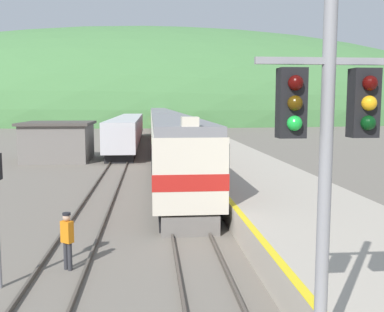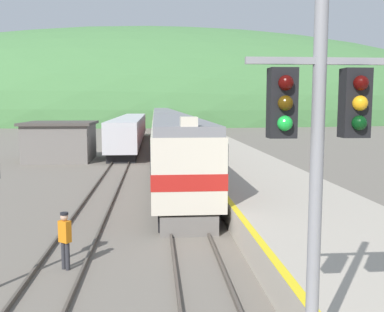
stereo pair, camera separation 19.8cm
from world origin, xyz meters
TOP-DOWN VIEW (x-y plane):
  - track_main at (0.00, 70.00)m, footprint 1.52×180.00m
  - track_siding at (-4.20, 70.00)m, footprint 1.52×180.00m
  - platform at (4.62, 50.00)m, footprint 5.99×140.00m
  - distant_hills at (0.00, 139.34)m, footprint 224.47×101.01m
  - station_shed at (-9.66, 36.86)m, footprint 6.00×6.38m
  - express_train_lead_car at (0.00, 23.40)m, footprint 2.93×21.93m
  - carriage_second at (0.00, 45.10)m, footprint 2.92×19.23m
  - carriage_third at (0.00, 65.20)m, footprint 2.92×19.23m
  - carriage_fourth at (0.00, 85.31)m, footprint 2.92×19.23m
  - carriage_fifth at (0.00, 105.41)m, footprint 2.92×19.23m
  - siding_train at (-4.20, 50.97)m, footprint 2.90×34.88m
  - signal_mast_main at (1.12, 2.61)m, footprint 2.20×0.42m
  - track_worker at (-4.04, 9.69)m, footprint 0.42×0.39m

SIDE VIEW (x-z plane):
  - distant_hills at x=0.00m, z-range -27.81..27.81m
  - track_main at x=0.00m, z-range 0.00..0.16m
  - track_siding at x=-4.20m, z-range 0.00..0.16m
  - platform at x=4.62m, z-range -0.01..1.07m
  - track_worker at x=-4.04m, z-range 0.13..1.91m
  - station_shed at x=-9.66m, z-range 0.02..3.47m
  - siding_train at x=-4.20m, z-range 0.06..3.54m
  - carriage_second at x=0.00m, z-range 0.18..4.38m
  - carriage_third at x=0.00m, z-range 0.18..4.38m
  - carriage_fourth at x=0.00m, z-range 0.18..4.38m
  - carriage_fifth at x=0.00m, z-range 0.18..4.38m
  - express_train_lead_car at x=0.00m, z-range 0.02..4.57m
  - signal_mast_main at x=1.12m, z-range 0.99..7.55m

